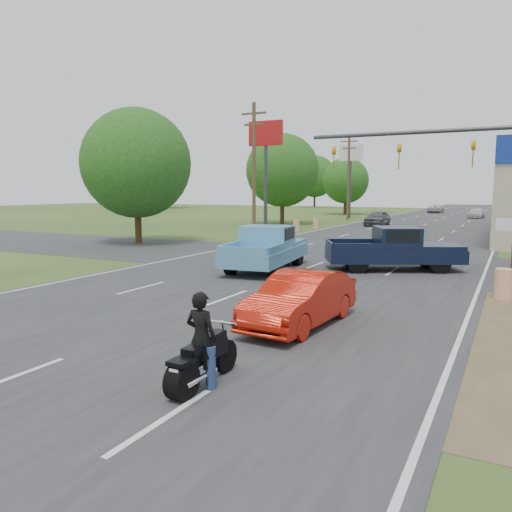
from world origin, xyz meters
The scene contains 24 objects.
ground centered at (0.00, 0.00, 0.00)m, with size 200.00×200.00×0.00m, color #2D471C.
main_road centered at (0.00, 40.00, 0.01)m, with size 15.00×180.00×0.02m, color #2D2D30.
cross_road centered at (0.00, 18.00, 0.01)m, with size 120.00×10.00×0.02m, color #2D2D30.
utility_pole_5 centered at (-9.50, 28.00, 5.32)m, with size 2.00×0.28×10.00m.
utility_pole_6 centered at (-9.50, 52.00, 5.32)m, with size 2.00×0.28×10.00m.
tree_0 centered at (-14.00, 20.00, 5.26)m, with size 7.14×7.14×8.84m.
tree_1 centered at (-13.50, 42.00, 5.57)m, with size 7.56×7.56×9.36m.
tree_2 centered at (-14.20, 66.00, 4.95)m, with size 6.72×6.72×8.32m.
tree_4 centered at (-55.00, 75.00, 6.82)m, with size 9.24×9.24×11.44m.
tree_6 centered at (-30.00, 95.00, 6.51)m, with size 8.82×8.82×10.92m.
barrel_0 centered at (8.00, 12.00, 0.50)m, with size 0.56×0.56×1.00m, color orange.
barrel_2 centered at (-8.50, 34.00, 0.50)m, with size 0.56×0.56×1.00m, color orange.
barrel_3 centered at (-8.20, 38.00, 0.50)m, with size 0.56×0.56×1.00m, color orange.
pole_sign_left_near centered at (-10.50, 32.00, 7.17)m, with size 3.00×0.35×9.20m.
pole_sign_left_far centered at (-10.50, 56.00, 7.17)m, with size 3.00×0.35×9.20m.
signal_mast centered at (5.82, 17.00, 4.80)m, with size 9.12×0.40×7.00m.
red_convertible centered at (3.39, 5.97, 0.70)m, with size 1.48×4.24×1.40m, color #B31708.
motorcycle centered at (3.39, 1.32, 0.47)m, with size 0.64×2.08×1.06m.
rider centered at (3.39, 1.37, 0.83)m, with size 0.60×0.40×1.65m, color black.
blue_pickup centered at (-1.53, 14.07, 0.99)m, with size 2.96×6.12×1.95m.
navy_pickup centered at (3.65, 16.46, 0.97)m, with size 6.16×4.57×1.92m.
distant_car_grey centered at (-4.01, 44.17, 0.76)m, with size 1.79×4.44×1.51m, color #56575B.
distant_car_silver centered at (3.80, 63.94, 0.63)m, with size 1.77×4.34×1.26m, color silver.
distant_car_white centered at (-3.01, 77.68, 0.64)m, with size 2.12×4.61×1.28m, color silver.
Camera 1 is at (8.19, -5.76, 3.50)m, focal length 35.00 mm.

